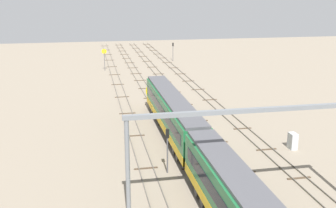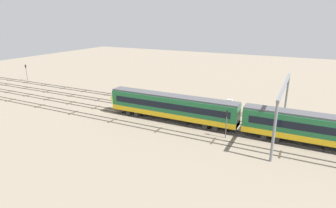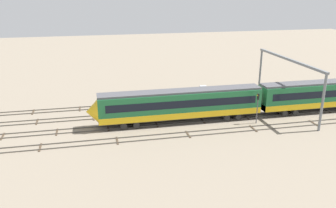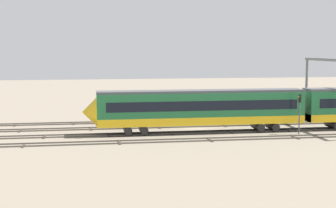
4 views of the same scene
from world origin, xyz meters
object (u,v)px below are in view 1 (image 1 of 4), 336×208
(speed_sign_mid_trackside, at_px, (104,56))
(signal_light_trackside_approach, at_px, (173,49))
(signal_light_trackside_departure, at_px, (167,144))
(relay_cabinet, at_px, (293,141))
(overhead_gantry, at_px, (245,133))

(speed_sign_mid_trackside, relative_size, signal_light_trackside_approach, 1.05)
(signal_light_trackside_approach, relative_size, signal_light_trackside_departure, 1.02)
(speed_sign_mid_trackside, relative_size, relay_cabinet, 2.66)
(signal_light_trackside_approach, bearing_deg, speed_sign_mid_trackside, 119.50)
(signal_light_trackside_approach, height_order, signal_light_trackside_departure, signal_light_trackside_approach)
(overhead_gantry, bearing_deg, signal_light_trackside_approach, -7.30)
(speed_sign_mid_trackside, xyz_separation_m, signal_light_trackside_departure, (-54.44, -3.74, -0.35))
(signal_light_trackside_approach, height_order, relay_cabinet, signal_light_trackside_approach)
(overhead_gantry, height_order, speed_sign_mid_trackside, overhead_gantry)
(overhead_gantry, relative_size, signal_light_trackside_approach, 4.13)
(signal_light_trackside_departure, bearing_deg, overhead_gantry, -146.52)
(overhead_gantry, xyz_separation_m, speed_sign_mid_trackside, (61.75, 8.57, -3.07))
(relay_cabinet, bearing_deg, signal_light_trackside_departure, 102.71)
(signal_light_trackside_departure, bearing_deg, speed_sign_mid_trackside, 3.93)
(relay_cabinet, bearing_deg, overhead_gantry, 136.31)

